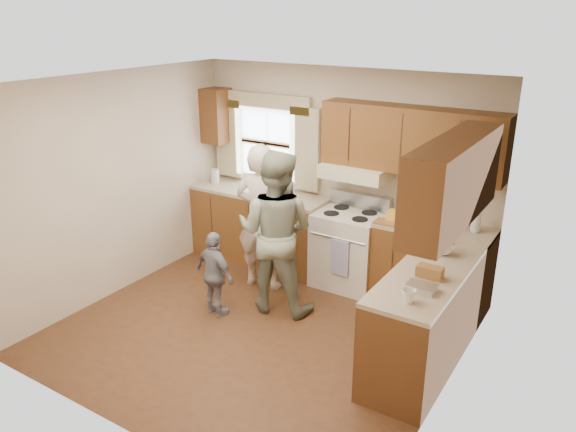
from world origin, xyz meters
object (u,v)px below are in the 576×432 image
Objects in this scene: woman_left at (261,218)px; stove at (349,248)px; woman_right at (276,232)px; child at (215,274)px.

stove is at bearing -154.01° from woman_left.
woman_right reaches higher than stove.
stove is at bearing -110.59° from child.
stove is 0.60× the size of woman_right.
woman_left is (-0.84, -0.59, 0.40)m from stove.
woman_right reaches higher than woman_left.
stove is 1.66m from child.
woman_right is 1.88× the size of child.
woman_left reaches higher than child.
child is at bearing -122.02° from stove.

